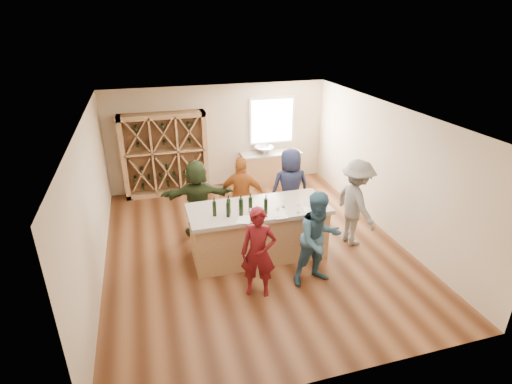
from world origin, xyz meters
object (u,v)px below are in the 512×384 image
object	(u,v)px
wine_bottle_d	(241,207)
person_near_right	(319,239)
sink	(264,150)
tasting_counter_base	(259,233)
person_far_left	(198,198)
wine_bottle_f	(266,206)
wine_rack	(165,155)
person_far_mid	(242,196)
wine_bottle_a	(214,209)
person_server	(356,203)
person_near_left	(258,253)
wine_bottle_b	(228,210)
wine_bottle_e	(250,205)
person_far_right	(290,188)
wine_bottle_c	(229,206)

from	to	relation	value
wine_bottle_d	person_near_right	size ratio (longest dim) A/B	0.19
sink	tasting_counter_base	bearing A→B (deg)	-108.77
person_far_left	wine_bottle_f	bearing A→B (deg)	131.59
wine_rack	person_far_mid	distance (m)	2.96
wine_rack	wine_bottle_a	world-z (taller)	wine_rack
wine_bottle_a	tasting_counter_base	bearing A→B (deg)	8.25
wine_rack	person_server	distance (m)	5.13
wine_rack	wine_bottle_f	xyz separation A→B (m)	(1.55, -3.91, 0.13)
person_near_left	person_far_left	world-z (taller)	person_far_left
wine_bottle_b	wine_bottle_e	xyz separation A→B (m)	(0.44, 0.07, 0.01)
wine_bottle_d	person_far_mid	world-z (taller)	person_far_mid
wine_bottle_a	person_near_left	bearing A→B (deg)	-62.51
wine_bottle_b	person_far_left	world-z (taller)	person_far_left
person_server	person_far_left	distance (m)	3.34
wine_rack	tasting_counter_base	distance (m)	3.95
wine_rack	wine_bottle_f	distance (m)	4.21
person_server	person_far_mid	distance (m)	2.40
wine_rack	wine_bottle_a	bearing A→B (deg)	-80.65
person_far_left	sink	bearing A→B (deg)	-127.10
wine_bottle_e	sink	bearing A→B (deg)	69.15
person_far_mid	tasting_counter_base	bearing A→B (deg)	117.38
tasting_counter_base	person_near_left	bearing A→B (deg)	-106.50
person_server	person_far_right	distance (m)	1.53
person_server	person_far_right	xyz separation A→B (m)	(-1.01, 1.16, -0.02)
wine_bottle_b	person_far_mid	bearing A→B (deg)	65.14
person_far_right	sink	bearing A→B (deg)	-91.84
wine_bottle_c	wine_bottle_f	world-z (taller)	wine_bottle_f
person_near_left	person_far_mid	bearing A→B (deg)	103.32
person_server	person_far_mid	world-z (taller)	person_server
sink	person_far_right	distance (m)	2.47
wine_rack	tasting_counter_base	world-z (taller)	wine_rack
person_server	wine_bottle_d	bearing A→B (deg)	89.11
person_far_right	wine_bottle_d	bearing A→B (deg)	43.62
sink	person_server	size ratio (longest dim) A/B	0.29
sink	tasting_counter_base	world-z (taller)	sink
person_server	person_far_right	world-z (taller)	person_server
wine_bottle_d	tasting_counter_base	bearing A→B (deg)	30.69
person_far_mid	wine_bottle_e	bearing A→B (deg)	107.00
wine_bottle_a	person_server	bearing A→B (deg)	0.89
wine_bottle_d	wine_bottle_e	distance (m)	0.22
person_near_left	person_near_right	size ratio (longest dim) A/B	0.93
wine_bottle_d	person_far_right	distance (m)	2.00
tasting_counter_base	wine_bottle_e	distance (m)	0.78
person_far_left	wine_bottle_f	distance (m)	1.89
wine_bottle_e	wine_bottle_c	bearing A→B (deg)	172.48
wine_bottle_b	wine_bottle_f	size ratio (longest dim) A/B	0.95
wine_bottle_d	person_far_mid	distance (m)	1.37
person_far_right	wine_bottle_f	xyz separation A→B (m)	(-1.01, -1.38, 0.32)
wine_rack	wine_bottle_a	distance (m)	3.79
wine_rack	wine_bottle_d	distance (m)	4.01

